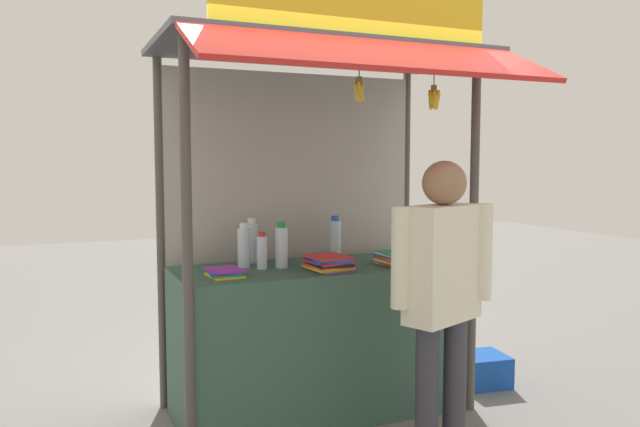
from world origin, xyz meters
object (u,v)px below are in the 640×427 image
banana_bunch_leftmost (434,99)px  vendor_person (443,283)px  water_bottle_far_left (335,238)px  water_bottle_back_right (262,252)px  banana_bunch_inner_left (359,91)px  magazine_stack_mid_left (328,263)px  magazine_stack_far_right (225,272)px  water_bottle_mid_right (282,246)px  water_bottle_rear_center (244,247)px  magazine_stack_back_left (397,258)px  water_bottle_front_left (252,242)px  plastic_crate (483,369)px

banana_bunch_leftmost → vendor_person: size_ratio=0.16×
water_bottle_far_left → water_bottle_back_right: (-0.63, -0.23, -0.03)m
water_bottle_far_left → banana_bunch_inner_left: (-0.20, -0.75, 0.96)m
magazine_stack_mid_left → magazine_stack_far_right: 0.67m
water_bottle_mid_right → banana_bunch_inner_left: size_ratio=1.23×
water_bottle_rear_center → magazine_stack_far_right: size_ratio=1.06×
water_bottle_back_right → magazine_stack_back_left: size_ratio=0.82×
magazine_stack_mid_left → banana_bunch_inner_left: (0.05, -0.31, 1.06)m
water_bottle_mid_right → banana_bunch_leftmost: banana_bunch_leftmost is taller
water_bottle_mid_right → vendor_person: vendor_person is taller
water_bottle_far_left → water_bottle_back_right: bearing=-159.6°
water_bottle_mid_right → water_bottle_front_left: (-0.12, 0.27, 0.00)m
water_bottle_front_left → magazine_stack_back_left: water_bottle_front_left is taller
water_bottle_rear_center → water_bottle_back_right: water_bottle_rear_center is taller
magazine_stack_far_right → water_bottle_far_left: bearing=22.5°
water_bottle_far_left → plastic_crate: bearing=-15.7°
water_bottle_mid_right → magazine_stack_back_left: 0.79m
banana_bunch_inner_left → magazine_stack_mid_left: bearing=100.0°
water_bottle_back_right → banana_bunch_leftmost: size_ratio=0.88×
banana_bunch_leftmost → water_bottle_front_left: bearing=139.8°
water_bottle_mid_right → water_bottle_back_right: water_bottle_mid_right is taller
water_bottle_far_left → vendor_person: bearing=-85.4°
magazine_stack_far_right → water_bottle_rear_center: bearing=52.0°
magazine_stack_back_left → magazine_stack_mid_left: bearing=-178.0°
water_bottle_far_left → banana_bunch_inner_left: 1.24m
magazine_stack_back_left → banana_bunch_inner_left: bearing=-144.8°
vendor_person → water_bottle_front_left: bearing=98.6°
magazine_stack_far_right → water_bottle_front_left: bearing=54.0°
magazine_stack_back_left → banana_bunch_inner_left: banana_bunch_inner_left is taller
water_bottle_rear_center → magazine_stack_far_right: (-0.20, -0.25, -0.11)m
water_bottle_back_right → magazine_stack_mid_left: water_bottle_back_right is taller
water_bottle_far_left → water_bottle_front_left: size_ratio=0.99×
water_bottle_far_left → plastic_crate: 1.53m
water_bottle_front_left → vendor_person: size_ratio=0.18×
banana_bunch_leftmost → plastic_crate: 2.16m
water_bottle_rear_center → magazine_stack_back_left: size_ratio=1.00×
magazine_stack_back_left → magazine_stack_far_right: size_ratio=1.07×
banana_bunch_inner_left → plastic_crate: banana_bunch_inner_left is taller
magazine_stack_mid_left → magazine_stack_back_left: 0.52m
water_bottle_rear_center → plastic_crate: (1.82, -0.18, -1.02)m
water_bottle_rear_center → banana_bunch_inner_left: banana_bunch_inner_left is taller
water_bottle_front_left → magazine_stack_back_left: (0.88, -0.46, -0.10)m
magazine_stack_mid_left → banana_bunch_leftmost: 1.22m
water_bottle_rear_center → water_bottle_front_left: water_bottle_front_left is taller
magazine_stack_back_left → vendor_person: 0.79m
banana_bunch_inner_left → water_bottle_far_left: bearing=75.2°
magazine_stack_back_left → plastic_crate: 1.25m
water_bottle_front_left → magazine_stack_far_right: bearing=-126.0°
magazine_stack_far_right → banana_bunch_inner_left: banana_bunch_inner_left is taller
water_bottle_mid_right → plastic_crate: water_bottle_mid_right is taller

